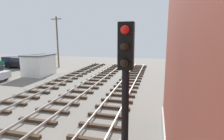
{
  "coord_description": "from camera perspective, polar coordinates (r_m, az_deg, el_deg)",
  "views": [
    {
      "loc": [
        4.29,
        -3.03,
        4.88
      ],
      "look_at": [
        0.32,
        12.55,
        1.95
      ],
      "focal_mm": 28.25,
      "sensor_mm": 36.0,
      "label": 1
    }
  ],
  "objects": [
    {
      "name": "signal_mast",
      "position": [
        4.41,
        4.27,
        -10.77
      ],
      "size": [
        0.36,
        0.4,
        5.24
      ],
      "color": "black",
      "rests_on": "ground"
    },
    {
      "name": "control_hut",
      "position": [
        25.15,
        -22.55,
        1.56
      ],
      "size": [
        3.0,
        3.8,
        2.76
      ],
      "color": "silver",
      "rests_on": "ground"
    },
    {
      "name": "parked_car_black",
      "position": [
        32.59,
        -27.69,
        2.14
      ],
      "size": [
        4.2,
        2.04,
        1.76
      ],
      "color": "black",
      "rests_on": "ground"
    },
    {
      "name": "parked_car_green",
      "position": [
        34.56,
        -29.85,
        2.36
      ],
      "size": [
        4.2,
        2.04,
        1.76
      ],
      "color": "#1E6B38",
      "rests_on": "ground"
    },
    {
      "name": "utility_pole_far",
      "position": [
        30.59,
        -17.23,
        8.85
      ],
      "size": [
        1.8,
        0.24,
        8.27
      ],
      "color": "brown",
      "rests_on": "ground"
    },
    {
      "name": "track_worker_foreground",
      "position": [
        21.09,
        4.09,
        -0.48
      ],
      "size": [
        0.4,
        0.4,
        1.87
      ],
      "color": "#262D4C",
      "rests_on": "ground"
    }
  ]
}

